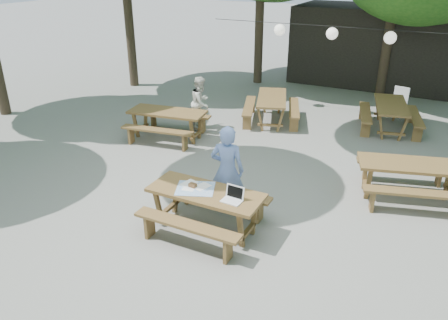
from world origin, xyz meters
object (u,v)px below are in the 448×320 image
at_px(main_picnic_table, 206,209).
at_px(second_person, 201,103).
at_px(picnic_table_nw, 168,124).
at_px(plastic_chair, 397,109).
at_px(woman, 227,170).

distance_m(main_picnic_table, second_person, 5.13).
height_order(main_picnic_table, picnic_table_nw, same).
height_order(picnic_table_nw, plastic_chair, plastic_chair).
distance_m(picnic_table_nw, plastic_chair, 6.90).
bearing_deg(main_picnic_table, woman, 84.93).
relative_size(main_picnic_table, plastic_chair, 2.22).
xyz_separation_m(main_picnic_table, picnic_table_nw, (-3.00, 3.33, 0.00)).
height_order(picnic_table_nw, woman, woman).
xyz_separation_m(woman, second_person, (-2.65, 3.71, -0.13)).
bearing_deg(second_person, picnic_table_nw, 155.81).
height_order(main_picnic_table, woman, woman).
distance_m(woman, plastic_chair, 7.48).
bearing_deg(plastic_chair, main_picnic_table, -93.33).
distance_m(second_person, plastic_chair, 5.93).
bearing_deg(woman, picnic_table_nw, -52.52).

